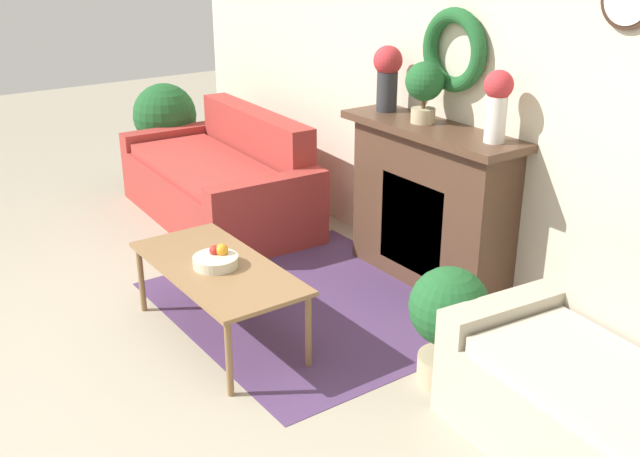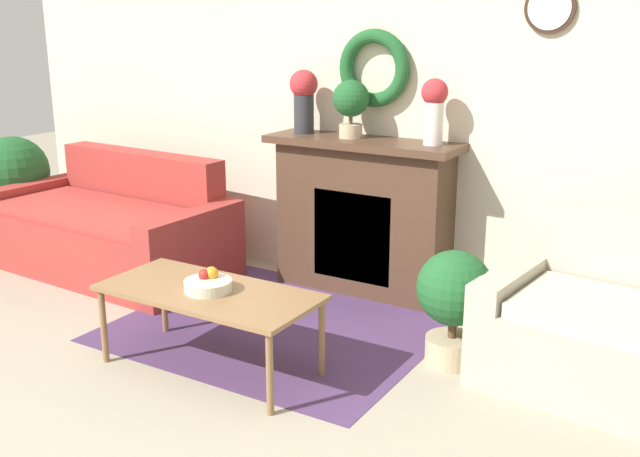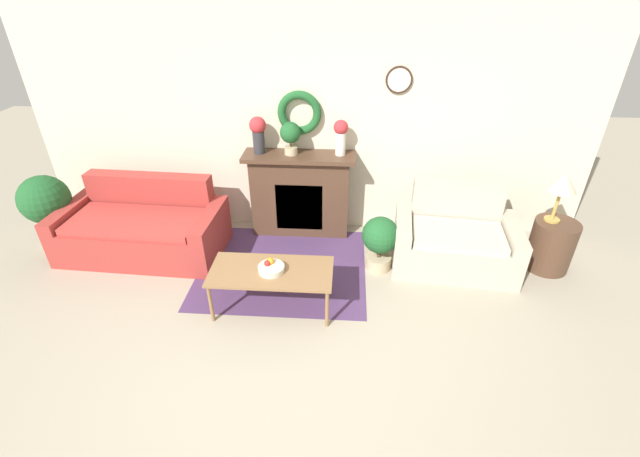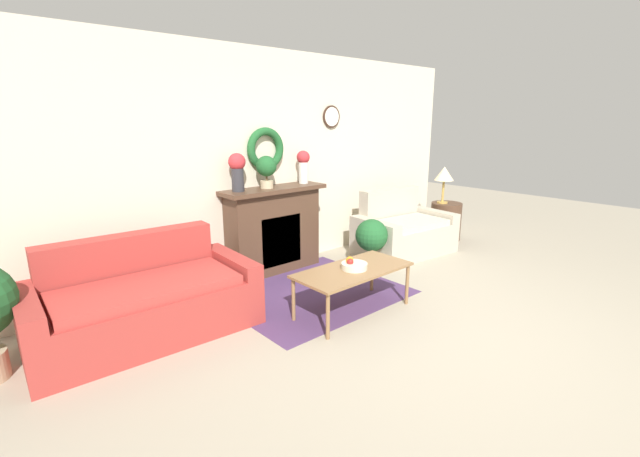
# 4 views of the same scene
# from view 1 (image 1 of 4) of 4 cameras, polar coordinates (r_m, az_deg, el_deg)

# --- Properties ---
(ground_plane) EXTENTS (16.00, 16.00, 0.00)m
(ground_plane) POSITION_cam_1_polar(r_m,az_deg,el_deg) (3.99, -18.75, -13.34)
(ground_plane) COLOR #9E937F
(floor_rug) EXTENTS (1.90, 1.66, 0.01)m
(floor_rug) POSITION_cam_1_polar(r_m,az_deg,el_deg) (4.78, -0.42, -5.80)
(floor_rug) COLOR #4C335B
(floor_rug) RESTS_ON ground_plane
(wall_back) EXTENTS (6.80, 0.16, 2.70)m
(wall_back) POSITION_cam_1_polar(r_m,az_deg,el_deg) (4.80, 11.72, 11.04)
(wall_back) COLOR beige
(wall_back) RESTS_ON ground_plane
(fireplace) EXTENTS (1.35, 0.41, 1.07)m
(fireplace) POSITION_cam_1_polar(r_m,az_deg,el_deg) (4.95, 8.37, 1.82)
(fireplace) COLOR #4C3323
(fireplace) RESTS_ON ground_plane
(couch_left) EXTENTS (1.92, 1.03, 0.85)m
(couch_left) POSITION_cam_1_polar(r_m,az_deg,el_deg) (6.13, -7.53, 3.54)
(couch_left) COLOR #9E332D
(couch_left) RESTS_ON ground_plane
(loveseat_right) EXTENTS (1.44, 0.98, 0.90)m
(loveseat_right) POSITION_cam_1_polar(r_m,az_deg,el_deg) (3.60, 21.45, -12.08)
(loveseat_right) COLOR #B2A893
(loveseat_right) RESTS_ON ground_plane
(coffee_table) EXTENTS (1.20, 0.56, 0.46)m
(coffee_table) POSITION_cam_1_polar(r_m,az_deg,el_deg) (4.29, -7.83, -3.28)
(coffee_table) COLOR olive
(coffee_table) RESTS_ON ground_plane
(fruit_bowl) EXTENTS (0.26, 0.26, 0.12)m
(fruit_bowl) POSITION_cam_1_polar(r_m,az_deg,el_deg) (4.25, -7.92, -2.37)
(fruit_bowl) COLOR beige
(fruit_bowl) RESTS_ON coffee_table
(vase_on_mantel_left) EXTENTS (0.20, 0.20, 0.44)m
(vase_on_mantel_left) POSITION_cam_1_polar(r_m,az_deg,el_deg) (5.09, 5.17, 11.70)
(vase_on_mantel_left) COLOR #2D2D33
(vase_on_mantel_left) RESTS_ON fireplace
(vase_on_mantel_right) EXTENTS (0.17, 0.17, 0.42)m
(vase_on_mantel_right) POSITION_cam_1_polar(r_m,az_deg,el_deg) (4.42, 13.36, 9.47)
(vase_on_mantel_right) COLOR silver
(vase_on_mantel_right) RESTS_ON fireplace
(potted_plant_on_mantel) EXTENTS (0.24, 0.24, 0.39)m
(potted_plant_on_mantel) POSITION_cam_1_polar(r_m,az_deg,el_deg) (4.80, 7.96, 10.71)
(potted_plant_on_mantel) COLOR tan
(potted_plant_on_mantel) RESTS_ON fireplace
(potted_plant_floor_by_couch) EXTENTS (0.58, 0.58, 0.91)m
(potted_plant_floor_by_couch) POSITION_cam_1_polar(r_m,az_deg,el_deg) (7.09, -11.72, 8.07)
(potted_plant_floor_by_couch) COLOR tan
(potted_plant_floor_by_couch) RESTS_ON ground_plane
(potted_plant_floor_by_loveseat) EXTENTS (0.41, 0.41, 0.65)m
(potted_plant_floor_by_loveseat) POSITION_cam_1_polar(r_m,az_deg,el_deg) (3.90, 9.75, -6.63)
(potted_plant_floor_by_loveseat) COLOR tan
(potted_plant_floor_by_loveseat) RESTS_ON ground_plane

